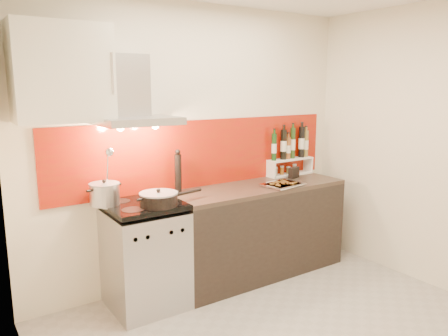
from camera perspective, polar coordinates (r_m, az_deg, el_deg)
back_wall at (r=4.16m, az=-3.45°, el=3.00°), size 3.40×0.02×2.60m
left_wall at (r=2.26m, az=-23.10°, el=-4.51°), size 0.02×2.80×2.60m
right_wall at (r=4.39m, az=26.28°, el=2.31°), size 0.02×2.80×2.60m
backsplash at (r=4.19m, az=-2.77°, el=1.95°), size 3.00×0.02×0.64m
range_stove at (r=3.81m, az=-10.22°, el=-11.30°), size 0.60×0.60×0.91m
counter at (r=4.39m, az=4.38°, el=-8.02°), size 1.80×0.60×0.90m
range_hood at (r=3.67m, az=-11.81°, el=8.69°), size 0.62×0.50×0.61m
upper_cabinet at (r=3.48m, az=-20.44°, el=11.56°), size 0.70×0.35×0.72m
stock_pot at (r=3.66m, az=-15.32°, el=-3.26°), size 0.24×0.24×0.21m
saute_pan at (r=3.54m, az=-8.45°, el=-4.01°), size 0.60×0.31×0.14m
utensil_jar at (r=3.57m, az=-14.93°, el=-2.81°), size 0.10×0.15×0.49m
pepper_mill at (r=3.96m, az=-6.03°, el=-0.50°), size 0.06×0.06×0.40m
step_shelf at (r=4.77m, az=8.73°, el=1.98°), size 0.56×0.15×0.52m
caddy_box at (r=4.63m, az=9.10°, el=-0.60°), size 0.14×0.09×0.11m
baking_tray at (r=4.27m, az=7.63°, el=-2.13°), size 0.41×0.34×0.03m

